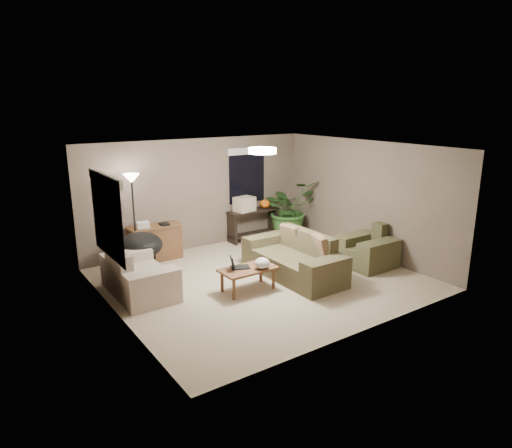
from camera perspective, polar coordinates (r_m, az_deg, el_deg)
room_shell at (r=8.38m, az=0.77°, el=1.03°), size 5.50×5.50×5.50m
main_sofa at (r=8.89m, az=4.85°, el=-4.63°), size 0.95×2.20×0.85m
throw_pillows at (r=8.93m, az=6.17°, el=-2.16°), size 0.35×1.38×0.47m
loveseat at (r=8.30m, az=-14.59°, el=-6.51°), size 0.90×1.60×0.85m
armchair at (r=9.67m, az=13.72°, el=-3.37°), size 0.95×1.00×0.85m
coffee_table at (r=8.15m, az=-1.01°, el=-5.94°), size 1.00×0.55×0.42m
laptop at (r=8.10m, az=-2.40°, el=-5.17°), size 0.43×0.34×0.24m
plastic_bag at (r=8.09m, az=0.76°, el=-4.92°), size 0.32×0.30×0.19m
desk at (r=9.94m, az=-12.45°, el=-2.29°), size 1.10×0.50×0.75m
desk_papers at (r=9.76m, az=-13.41°, el=-0.07°), size 0.69×0.29×0.12m
console_table at (r=11.11m, az=-0.36°, el=0.22°), size 1.30×0.40×0.75m
pumpkin at (r=11.21m, az=1.12°, el=2.54°), size 0.32×0.32×0.21m
cardboard_box at (r=10.86m, az=-1.45°, el=2.50°), size 0.51×0.42×0.34m
papasan_chair at (r=9.27m, az=-14.31°, el=-3.11°), size 1.05×1.05×0.80m
floor_lamp at (r=9.36m, az=-15.21°, el=4.17°), size 0.32×0.32×1.91m
ceiling_fixture at (r=8.17m, az=0.80°, el=9.15°), size 0.50×0.50×0.10m
houseplant at (r=11.32m, az=4.13°, el=1.11°), size 1.30×1.44×1.12m
cat_scratching_post at (r=10.00m, az=12.33°, el=-3.17°), size 0.32×0.32×0.50m
window_left at (r=7.37m, az=-18.27°, el=2.58°), size 0.05×1.56×1.33m
window_back at (r=11.01m, az=-1.13°, el=7.24°), size 1.06×0.05×1.33m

